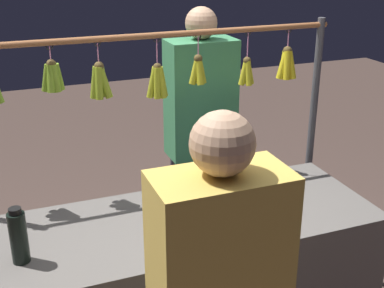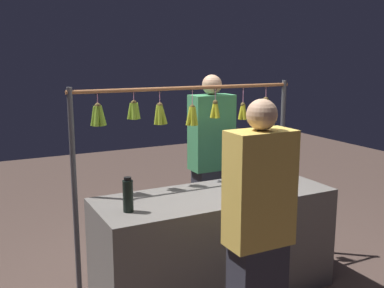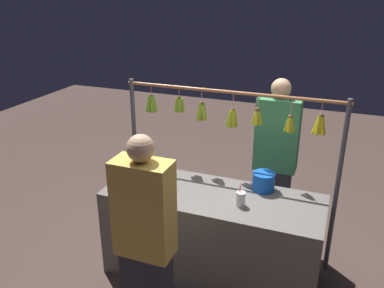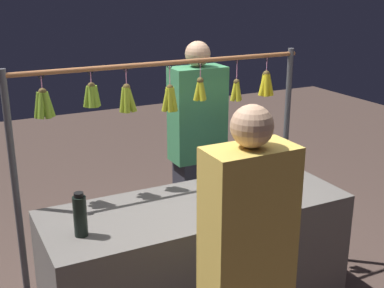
% 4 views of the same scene
% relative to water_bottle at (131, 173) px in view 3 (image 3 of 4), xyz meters
% --- Properties ---
extents(ground_plane, '(12.00, 12.00, 0.00)m').
position_rel_water_bottle_xyz_m(ground_plane, '(-0.77, -0.09, -0.99)').
color(ground_plane, '#4E3B34').
extents(market_counter, '(1.96, 0.73, 0.87)m').
position_rel_water_bottle_xyz_m(market_counter, '(-0.77, -0.09, -0.56)').
color(market_counter, '#66605B').
rests_on(market_counter, ground).
extents(display_rack, '(2.12, 0.12, 1.73)m').
position_rel_water_bottle_xyz_m(display_rack, '(-0.74, -0.55, 0.29)').
color(display_rack, '#4C4C51').
rests_on(display_rack, ground).
extents(water_bottle, '(0.08, 0.08, 0.26)m').
position_rel_water_bottle_xyz_m(water_bottle, '(0.00, 0.00, 0.00)').
color(water_bottle, black).
rests_on(water_bottle, market_counter).
extents(blue_bucket, '(0.20, 0.20, 0.17)m').
position_rel_water_bottle_xyz_m(blue_bucket, '(-1.17, -0.34, -0.04)').
color(blue_bucket, blue).
rests_on(blue_bucket, market_counter).
extents(drink_cup, '(0.08, 0.08, 0.18)m').
position_rel_water_bottle_xyz_m(drink_cup, '(-1.05, 0.01, -0.06)').
color(drink_cup, silver).
rests_on(drink_cup, market_counter).
extents(vendor_person, '(0.42, 0.23, 1.79)m').
position_rel_water_bottle_xyz_m(vendor_person, '(-1.18, -0.88, -0.10)').
color(vendor_person, '#2D2D38').
rests_on(vendor_person, ground).
extents(customer_person, '(0.41, 0.22, 1.73)m').
position_rel_water_bottle_xyz_m(customer_person, '(-0.56, 0.81, -0.14)').
color(customer_person, '#2D2D38').
rests_on(customer_person, ground).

